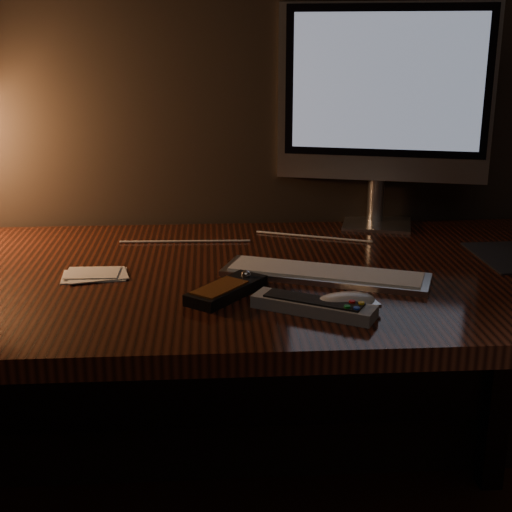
{
  "coord_description": "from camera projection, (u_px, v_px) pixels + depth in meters",
  "views": [
    {
      "loc": [
        -0.01,
        0.52,
        1.2
      ],
      "look_at": [
        0.07,
        1.73,
        0.82
      ],
      "focal_mm": 50.0,
      "sensor_mm": 36.0,
      "label": 1
    }
  ],
  "objects": [
    {
      "name": "cable",
      "position": [
        250.0,
        240.0,
        1.61
      ],
      "size": [
        0.55,
        0.14,
        0.0
      ],
      "primitive_type": "cylinder",
      "rotation": [
        0.0,
        1.57,
        -0.24
      ],
      "color": "white",
      "rests_on": "desk"
    },
    {
      "name": "desk",
      "position": [
        216.0,
        319.0,
        1.51
      ],
      "size": [
        1.6,
        0.75,
        0.75
      ],
      "color": "#3F190E",
      "rests_on": "ground"
    },
    {
      "name": "tv_remote",
      "position": [
        313.0,
        306.0,
        1.2
      ],
      "size": [
        0.21,
        0.15,
        0.03
      ],
      "rotation": [
        0.0,
        0.0,
        -0.52
      ],
      "color": "#9C9FA2",
      "rests_on": "desk"
    },
    {
      "name": "media_remote",
      "position": [
        227.0,
        290.0,
        1.28
      ],
      "size": [
        0.16,
        0.17,
        0.03
      ],
      "rotation": [
        0.0,
        0.0,
        0.89
      ],
      "color": "black",
      "rests_on": "desk"
    },
    {
      "name": "mouse",
      "position": [
        344.0,
        304.0,
        1.21
      ],
      "size": [
        0.12,
        0.08,
        0.02
      ],
      "primitive_type": "ellipsoid",
      "rotation": [
        0.0,
        0.0,
        0.22
      ],
      "color": "white",
      "rests_on": "desk"
    },
    {
      "name": "monitor",
      "position": [
        384.0,
        98.0,
        1.65
      ],
      "size": [
        0.49,
        0.18,
        0.52
      ],
      "rotation": [
        0.0,
        0.0,
        -0.27
      ],
      "color": "silver",
      "rests_on": "desk"
    },
    {
      "name": "papers",
      "position": [
        94.0,
        275.0,
        1.38
      ],
      "size": [
        0.13,
        0.09,
        0.01
      ],
      "primitive_type": "cube",
      "rotation": [
        0.0,
        0.0,
        0.09
      ],
      "color": "white",
      "rests_on": "desk"
    },
    {
      "name": "keyboard",
      "position": [
        325.0,
        274.0,
        1.37
      ],
      "size": [
        0.41,
        0.25,
        0.01
      ],
      "primitive_type": "cube",
      "rotation": [
        0.0,
        0.0,
        -0.37
      ],
      "color": "silver",
      "rests_on": "desk"
    }
  ]
}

